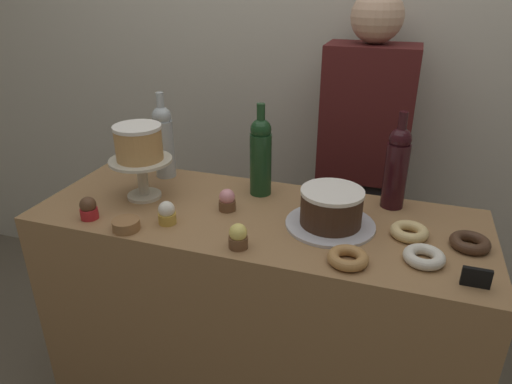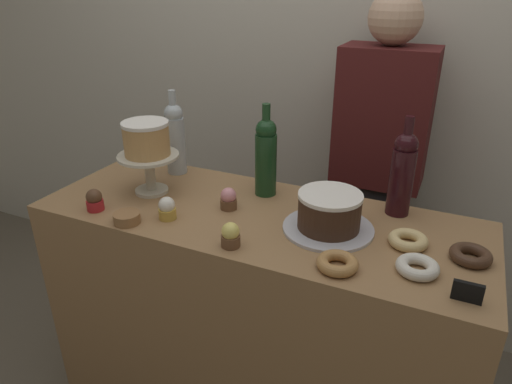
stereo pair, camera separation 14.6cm
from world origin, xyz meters
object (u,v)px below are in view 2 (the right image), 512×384
Objects in this scene: wine_bottle_green at (266,156)px; cupcake_lemon at (231,235)px; chocolate_round_cake at (330,210)px; wine_bottle_clear at (175,137)px; cake_stand_pedestal at (149,167)px; wine_bottle_dark_red at (402,172)px; donut_sugar at (417,267)px; white_layer_cake at (146,139)px; donut_chocolate at (471,255)px; donut_glazed at (408,240)px; donut_maple at (337,263)px; barista_figure at (376,183)px; cupcake_chocolate at (95,200)px; cookie_stack at (127,218)px; cupcake_vanilla at (167,209)px; cupcake_strawberry at (228,199)px; price_sign_chalkboard at (468,292)px.

wine_bottle_green is 0.39m from cupcake_lemon.
chocolate_round_cake is 0.71m from wine_bottle_clear.
wine_bottle_dark_red is at bearing 13.98° from cake_stand_pedestal.
donut_sugar is at bearing -7.04° from cake_stand_pedestal.
donut_sugar is (0.93, -0.12, -0.19)m from white_layer_cake.
white_layer_cake is 0.86m from wine_bottle_dark_red.
donut_chocolate is at bearing -41.39° from wine_bottle_dark_red.
wine_bottle_green reaches higher than donut_glazed.
donut_maple is 0.83m from barista_figure.
white_layer_cake reaches higher than donut_glazed.
white_layer_cake is 2.15× the size of cupcake_chocolate.
wine_bottle_dark_red is 4.38× the size of cupcake_chocolate.
chocolate_round_cake reaches higher than donut_sugar.
donut_maple is (-0.09, -0.39, -0.13)m from wine_bottle_dark_red.
wine_bottle_clear is 3.87× the size of cookie_stack.
chocolate_round_cake is at bearing -130.99° from wine_bottle_dark_red.
cupcake_lemon is 0.27m from cupcake_vanilla.
cupcake_strawberry is at bearing 0.49° from white_layer_cake.
white_layer_cake is 0.67m from chocolate_round_cake.
cupcake_vanilla is at bearing -170.73° from donut_chocolate.
donut_maple is 1.33× the size of cookie_stack.
donut_maple is (0.08, -0.19, -0.05)m from chocolate_round_cake.
donut_sugar is 0.87m from cookie_stack.
donut_chocolate is at bearing -0.45° from chocolate_round_cake.
donut_chocolate is at bearing 44.08° from donut_sugar.
cupcake_lemon reaches higher than price_sign_chalkboard.
cupcake_lemon is (0.05, -0.37, -0.11)m from wine_bottle_green.
cupcake_strawberry is at bearing 156.10° from donut_maple.
wine_bottle_green is 2.91× the size of donut_glazed.
donut_glazed and donut_chocolate have the same top height.
cupcake_lemon is (0.43, -0.20, -0.06)m from cake_stand_pedestal.
wine_bottle_green is 0.59m from cupcake_chocolate.
white_layer_cake is 0.49× the size of wine_bottle_dark_red.
wine_bottle_green is 3.87× the size of cookie_stack.
barista_figure is (0.77, 0.83, -0.13)m from cupcake_chocolate.
cupcake_lemon reaches higher than donut_glazed.
cupcake_vanilla is at bearing 175.43° from donut_maple.
barista_figure is at bearing 54.21° from cookie_stack.
chocolate_round_cake is 0.77m from cupcake_chocolate.
donut_chocolate is at bearing -10.31° from wine_bottle_clear.
price_sign_chalkboard is at bearing -3.19° from cupcake_vanilla.
donut_glazed is (0.91, -0.19, -0.13)m from wine_bottle_clear.
chocolate_round_cake reaches higher than price_sign_chalkboard.
barista_figure is at bearing 120.61° from donut_chocolate.
cake_stand_pedestal is 0.23m from cupcake_vanilla.
cake_stand_pedestal is 1.91× the size of donut_maple.
wine_bottle_dark_red is 4.38× the size of cupcake_strawberry.
wine_bottle_dark_red is 4.38× the size of cupcake_lemon.
price_sign_chalkboard is at bearing -10.18° from white_layer_cake.
wine_bottle_dark_red is 0.24m from donut_glazed.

